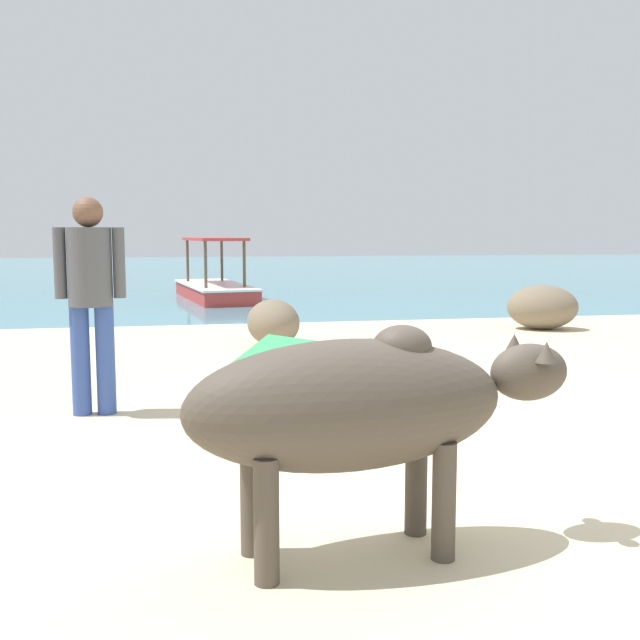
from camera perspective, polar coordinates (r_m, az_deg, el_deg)
The scene contains 8 objects.
sand_beach at distance 4.61m, azimuth 10.96°, elevation -10.80°, with size 18.00×14.00×0.04m, color beige.
water_surface at distance 26.16m, azimuth -7.31°, elevation 3.59°, with size 60.00×36.00×0.03m, color teal.
cow at distance 3.09m, azimuth 2.99°, elevation -6.64°, with size 1.74×0.64×0.98m.
deck_chair_far at distance 4.80m, azimuth -2.40°, elevation -4.99°, with size 0.93×0.88×0.68m.
person_standing at distance 5.73m, azimuth -17.27°, elevation 2.31°, with size 0.51×0.32×1.62m.
shore_rock_large at distance 10.94m, azimuth 16.78°, elevation 0.96°, with size 0.98×0.73×0.63m, color #756651.
shore_rock_small at distance 8.95m, azimuth -3.63°, elevation -0.21°, with size 0.78×0.61×0.56m, color #756651.
boat_red at distance 15.74m, azimuth -8.12°, elevation 2.61°, with size 1.68×3.80×1.29m.
Camera 1 is at (-1.66, -4.07, 1.40)m, focal length 41.50 mm.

